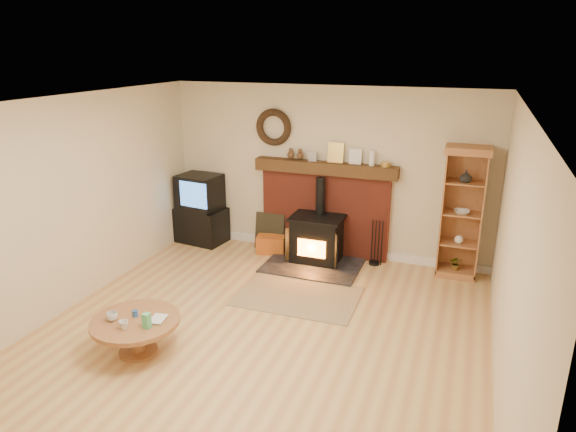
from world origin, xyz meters
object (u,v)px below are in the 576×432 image
at_px(wood_stove, 316,241).
at_px(coffee_table, 136,326).
at_px(curio_cabinet, 462,213).
at_px(tv_unit, 201,210).

relative_size(wood_stove, coffee_table, 1.50).
bearing_deg(curio_cabinet, tv_unit, -178.81).
xyz_separation_m(tv_unit, curio_cabinet, (4.09, 0.09, 0.39)).
bearing_deg(tv_unit, wood_stove, -5.39).
height_order(wood_stove, tv_unit, wood_stove).
bearing_deg(tv_unit, curio_cabinet, 1.19).
xyz_separation_m(wood_stove, curio_cabinet, (2.02, 0.28, 0.59)).
height_order(curio_cabinet, coffee_table, curio_cabinet).
relative_size(wood_stove, curio_cabinet, 0.75).
bearing_deg(wood_stove, tv_unit, 174.61).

